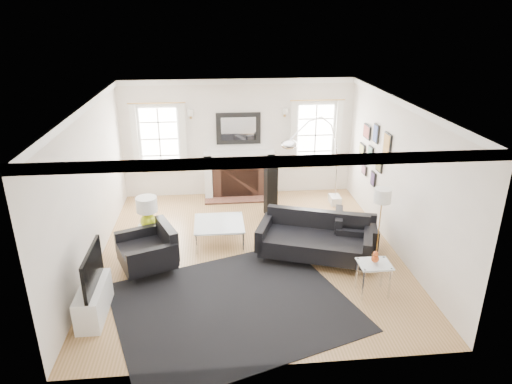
{
  "coord_description": "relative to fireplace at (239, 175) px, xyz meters",
  "views": [
    {
      "loc": [
        -0.61,
        -7.57,
        4.25
      ],
      "look_at": [
        0.16,
        0.3,
        1.09
      ],
      "focal_mm": 32.0,
      "sensor_mm": 36.0,
      "label": 1
    }
  ],
  "objects": [
    {
      "name": "side_table_left",
      "position": [
        -1.85,
        -2.6,
        -0.16
      ],
      "size": [
        0.44,
        0.44,
        0.48
      ],
      "color": "silver",
      "rests_on": "floor"
    },
    {
      "name": "window_left",
      "position": [
        -1.85,
        0.16,
        0.92
      ],
      "size": [
        1.24,
        0.15,
        1.62
      ],
      "color": "white",
      "rests_on": "back_wall"
    },
    {
      "name": "arc_floor_lamp",
      "position": [
        1.54,
        -1.26,
        0.69
      ],
      "size": [
        1.6,
        1.49,
        2.27
      ],
      "color": "white",
      "rests_on": "floor"
    },
    {
      "name": "right_wall",
      "position": [
        2.75,
        -2.79,
        0.86
      ],
      "size": [
        0.04,
        6.0,
        2.8
      ],
      "primitive_type": "cube",
      "color": "white",
      "rests_on": "floor"
    },
    {
      "name": "left_wall",
      "position": [
        -2.75,
        -2.79,
        0.86
      ],
      "size": [
        0.04,
        6.0,
        2.8
      ],
      "primitive_type": "cube",
      "color": "white",
      "rests_on": "floor"
    },
    {
      "name": "orange_vase",
      "position": [
        1.85,
        -4.35,
        0.12
      ],
      "size": [
        0.12,
        0.12,
        0.19
      ],
      "color": "#C14818",
      "rests_on": "nesting_table"
    },
    {
      "name": "window_right",
      "position": [
        1.85,
        0.16,
        0.92
      ],
      "size": [
        1.24,
        0.15,
        1.62
      ],
      "color": "white",
      "rests_on": "back_wall"
    },
    {
      "name": "mantel_mirror",
      "position": [
        0.0,
        0.16,
        1.11
      ],
      "size": [
        1.05,
        0.07,
        0.75
      ],
      "color": "black",
      "rests_on": "back_wall"
    },
    {
      "name": "gallery_wall",
      "position": [
        2.72,
        -1.5,
        0.99
      ],
      "size": [
        0.04,
        1.73,
        1.29
      ],
      "color": "black",
      "rests_on": "right_wall"
    },
    {
      "name": "sofa",
      "position": [
        1.18,
        -3.1,
        -0.18
      ],
      "size": [
        2.2,
        1.54,
        0.66
      ],
      "color": "black",
      "rests_on": "floor"
    },
    {
      "name": "crown_molding",
      "position": [
        0.0,
        -2.79,
        2.2
      ],
      "size": [
        5.5,
        6.0,
        0.12
      ],
      "primitive_type": "cube",
      "color": "white",
      "rests_on": "back_wall"
    },
    {
      "name": "floor",
      "position": [
        0.0,
        -2.79,
        -0.54
      ],
      "size": [
        6.0,
        6.0,
        0.0
      ],
      "primitive_type": "plane",
      "color": "olive",
      "rests_on": "ground"
    },
    {
      "name": "area_rug",
      "position": [
        -0.39,
        -4.49,
        -0.54
      ],
      "size": [
        4.18,
        3.83,
        0.01
      ],
      "primitive_type": "cube",
      "rotation": [
        0.0,
        0.0,
        0.33
      ],
      "color": "black",
      "rests_on": "floor"
    },
    {
      "name": "armchair_right",
      "position": [
        1.97,
        -2.85,
        -0.21
      ],
      "size": [
        0.99,
        1.06,
        0.6
      ],
      "color": "black",
      "rests_on": "floor"
    },
    {
      "name": "back_wall",
      "position": [
        0.0,
        0.21,
        0.86
      ],
      "size": [
        5.5,
        0.04,
        2.8
      ],
      "primitive_type": "cube",
      "color": "white",
      "rests_on": "floor"
    },
    {
      "name": "speaker_tower",
      "position": [
        0.62,
        -1.13,
        0.07
      ],
      "size": [
        0.29,
        0.29,
        1.21
      ],
      "primitive_type": "cube",
      "rotation": [
        0.0,
        0.0,
        0.22
      ],
      "color": "black",
      "rests_on": "floor"
    },
    {
      "name": "stick_floor_lamp",
      "position": [
        2.2,
        -3.51,
        0.73
      ],
      "size": [
        0.3,
        0.3,
        1.47
      ],
      "color": "gold",
      "rests_on": "floor"
    },
    {
      "name": "gourd_lamp",
      "position": [
        -1.85,
        -2.6,
        0.29
      ],
      "size": [
        0.39,
        0.39,
        0.62
      ],
      "color": "#C3D91B",
      "rests_on": "side_table_left"
    },
    {
      "name": "tv_unit",
      "position": [
        -2.44,
        -4.49,
        -0.21
      ],
      "size": [
        0.35,
        1.0,
        1.09
      ],
      "color": "white",
      "rests_on": "floor"
    },
    {
      "name": "ceiling",
      "position": [
        0.0,
        -2.79,
        2.26
      ],
      "size": [
        5.5,
        6.0,
        0.02
      ],
      "primitive_type": "cube",
      "color": "white",
      "rests_on": "back_wall"
    },
    {
      "name": "coffee_table",
      "position": [
        -0.55,
        -2.36,
        -0.15
      ],
      "size": [
        0.95,
        0.95,
        0.42
      ],
      "color": "silver",
      "rests_on": "floor"
    },
    {
      "name": "armchair_left",
      "position": [
        -1.76,
        -3.25,
        -0.17
      ],
      "size": [
        1.17,
        1.24,
        0.66
      ],
      "color": "black",
      "rests_on": "floor"
    },
    {
      "name": "front_wall",
      "position": [
        0.0,
        -5.79,
        0.86
      ],
      "size": [
        5.5,
        0.04,
        2.8
      ],
      "primitive_type": "cube",
      "color": "white",
      "rests_on": "floor"
    },
    {
      "name": "nesting_table",
      "position": [
        1.85,
        -4.35,
        -0.11
      ],
      "size": [
        0.5,
        0.42,
        0.55
      ],
      "color": "silver",
      "rests_on": "floor"
    },
    {
      "name": "fireplace",
      "position": [
        0.0,
        0.0,
        0.0
      ],
      "size": [
        1.7,
        0.69,
        1.11
      ],
      "color": "white",
      "rests_on": "floor"
    }
  ]
}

